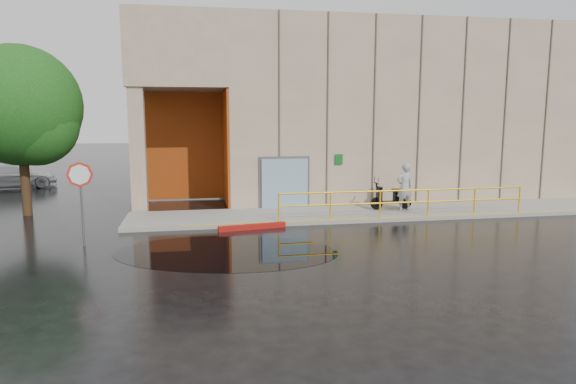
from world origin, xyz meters
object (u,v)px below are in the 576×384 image
Objects in this scene: scooter at (392,191)px; stop_sign at (80,185)px; red_curb at (252,227)px; tree_near at (23,110)px; person at (405,187)px; car_c at (11,176)px.

scooter is 0.67× the size of stop_sign.
tree_near reaches higher than red_curb.
tree_near is (-14.19, 2.07, 3.19)m from scooter.
person is at bearing -48.62° from scooter.
car_c is at bearing 133.19° from stop_sign.
red_curb is at bearing -160.02° from scooter.
car_c is (-6.33, 13.55, -1.22)m from stop_sign.
car_c is at bearing -40.51° from person.
red_curb is at bearing -26.11° from tree_near.
scooter is 20.26m from car_c.
person is 11.90m from stop_sign.
red_curb is at bearing 32.39° from stop_sign.
tree_near is at bearing 153.89° from red_curb.
scooter is 0.71× the size of red_curb.
car_c is (-11.61, 12.21, 0.56)m from red_curb.
scooter is at bearing -140.32° from car_c.
tree_near reaches higher than scooter.
person is 0.75× the size of stop_sign.
car_c is at bearing 150.94° from scooter.
red_curb is 16.86m from car_c.
tree_near is (-8.31, 4.07, 4.01)m from red_curb.
stop_sign is at bearing 4.51° from person.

